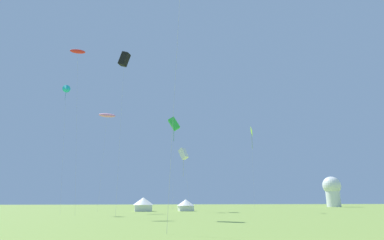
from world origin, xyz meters
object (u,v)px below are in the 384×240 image
at_px(kite_lime_diamond, 252,133).
at_px(festival_tent_right, 143,204).
at_px(kite_green_box, 174,124).
at_px(kite_cyan_delta, 66,89).
at_px(kite_pink_parafoil, 107,115).
at_px(observatory_dome, 332,190).
at_px(kite_red_parafoil, 78,52).
at_px(kite_black_box, 124,59).
at_px(kite_white_box, 183,154).
at_px(festival_tent_left, 186,205).

relative_size(kite_lime_diamond, festival_tent_right, 4.01).
distance_m(kite_green_box, kite_cyan_delta, 23.63).
bearing_deg(kite_cyan_delta, kite_green_box, 24.49).
relative_size(kite_pink_parafoil, kite_cyan_delta, 0.86).
relative_size(kite_green_box, observatory_dome, 1.88).
relative_size(kite_pink_parafoil, kite_red_parafoil, 0.74).
height_order(festival_tent_right, observatory_dome, observatory_dome).
bearing_deg(kite_green_box, kite_red_parafoil, -137.99).
bearing_deg(kite_lime_diamond, observatory_dome, 41.08).
distance_m(kite_black_box, observatory_dome, 94.83).
bearing_deg(kite_pink_parafoil, kite_white_box, -3.56).
xyz_separation_m(kite_green_box, kite_cyan_delta, (-21.34, -9.72, 2.94)).
bearing_deg(kite_cyan_delta, observatory_dome, 27.33).
height_order(kite_lime_diamond, kite_cyan_delta, kite_cyan_delta).
relative_size(kite_white_box, kite_lime_diamond, 0.74).
bearing_deg(kite_pink_parafoil, festival_tent_right, 23.79).
bearing_deg(kite_cyan_delta, kite_red_parafoil, -69.69).
xyz_separation_m(festival_tent_left, observatory_dome, (61.16, 34.85, 4.70)).
height_order(kite_pink_parafoil, kite_black_box, kite_black_box).
bearing_deg(observatory_dome, kite_cyan_delta, -152.67).
bearing_deg(kite_white_box, festival_tent_right, 148.37).
relative_size(kite_pink_parafoil, kite_lime_diamond, 1.15).
height_order(kite_green_box, festival_tent_left, kite_green_box).
height_order(kite_red_parafoil, festival_tent_left, kite_red_parafoil).
height_order(kite_pink_parafoil, kite_lime_diamond, kite_pink_parafoil).
distance_m(kite_black_box, festival_tent_right, 30.29).
height_order(kite_white_box, kite_red_parafoil, kite_red_parafoil).
bearing_deg(kite_lime_diamond, kite_green_box, 150.46).
distance_m(kite_red_parafoil, festival_tent_right, 31.79).
xyz_separation_m(kite_black_box, kite_cyan_delta, (-10.33, 11.69, -1.23)).
height_order(kite_cyan_delta, observatory_dome, kite_cyan_delta).
distance_m(kite_black_box, kite_red_parafoil, 9.38).
distance_m(kite_lime_diamond, festival_tent_right, 26.36).
height_order(kite_green_box, kite_red_parafoil, kite_red_parafoil).
bearing_deg(festival_tent_right, kite_black_box, -103.19).
bearing_deg(festival_tent_left, kite_white_box, -107.28).
bearing_deg(festival_tent_right, kite_pink_parafoil, -156.21).
bearing_deg(festival_tent_right, kite_green_box, 5.00).
xyz_separation_m(kite_black_box, observatory_dome, (74.85, 55.72, -16.89)).
distance_m(kite_cyan_delta, observatory_dome, 97.16).
xyz_separation_m(kite_green_box, kite_lime_diamond, (14.84, -8.41, -3.29)).
bearing_deg(kite_black_box, observatory_dome, 36.67).
bearing_deg(observatory_dome, festival_tent_right, -153.52).
bearing_deg(kite_lime_diamond, festival_tent_left, 147.05).
bearing_deg(festival_tent_left, kite_red_parafoil, -142.67).
relative_size(kite_white_box, kite_red_parafoil, 0.48).
relative_size(kite_pink_parafoil, observatory_dome, 1.79).
distance_m(kite_green_box, kite_lime_diamond, 17.38).
relative_size(kite_red_parafoil, festival_tent_left, 7.20).
bearing_deg(kite_pink_parafoil, kite_cyan_delta, -141.71).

